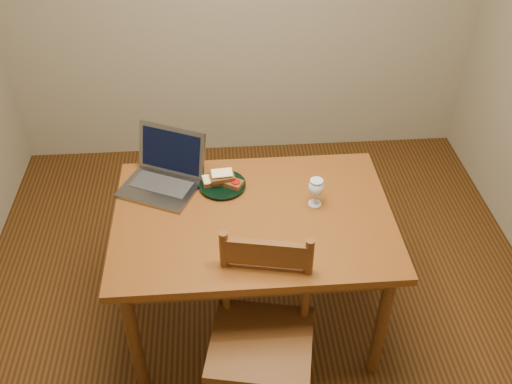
{
  "coord_description": "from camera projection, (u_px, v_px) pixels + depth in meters",
  "views": [
    {
      "loc": [
        -0.18,
        -2.01,
        2.5
      ],
      "look_at": [
        -0.02,
        0.07,
        0.8
      ],
      "focal_mm": 40.0,
      "sensor_mm": 36.0,
      "label": 1
    }
  ],
  "objects": [
    {
      "name": "floor",
      "position": [
        260.0,
        312.0,
        3.15
      ],
      "size": [
        3.2,
        3.2,
        0.02
      ],
      "primitive_type": "cube",
      "color": "black",
      "rests_on": "ground"
    },
    {
      "name": "milk_glass",
      "position": [
        316.0,
        192.0,
        2.67
      ],
      "size": [
        0.08,
        0.08,
        0.15
      ],
      "primitive_type": null,
      "color": "white",
      "rests_on": "table"
    },
    {
      "name": "laptop",
      "position": [
        165.0,
        171.0,
        2.8
      ],
      "size": [
        0.46,
        0.45,
        0.26
      ],
      "rotation": [
        0.0,
        0.0,
        -0.44
      ],
      "color": "slate",
      "rests_on": "table"
    },
    {
      "name": "sandwich_cheese",
      "position": [
        214.0,
        180.0,
        2.8
      ],
      "size": [
        0.13,
        0.09,
        0.04
      ],
      "primitive_type": null,
      "rotation": [
        0.0,
        0.0,
        0.16
      ],
      "color": "#381E0C",
      "rests_on": "plate"
    },
    {
      "name": "chair",
      "position": [
        262.0,
        330.0,
        2.43
      ],
      "size": [
        0.51,
        0.49,
        0.47
      ],
      "rotation": [
        0.0,
        0.0,
        -0.2
      ],
      "color": "#41230D",
      "rests_on": "floor"
    },
    {
      "name": "table",
      "position": [
        253.0,
        228.0,
        2.71
      ],
      "size": [
        1.3,
        0.9,
        0.74
      ],
      "color": "#47270B",
      "rests_on": "floor"
    },
    {
      "name": "plate",
      "position": [
        222.0,
        185.0,
        2.81
      ],
      "size": [
        0.23,
        0.23,
        0.02
      ],
      "primitive_type": "cylinder",
      "color": "black",
      "rests_on": "table"
    },
    {
      "name": "sandwich_top",
      "position": [
        222.0,
        176.0,
        2.78
      ],
      "size": [
        0.13,
        0.09,
        0.04
      ],
      "primitive_type": null,
      "rotation": [
        0.0,
        0.0,
        0.17
      ],
      "color": "#381E0C",
      "rests_on": "plate"
    },
    {
      "name": "sandwich_tomato",
      "position": [
        231.0,
        182.0,
        2.79
      ],
      "size": [
        0.13,
        0.11,
        0.03
      ],
      "primitive_type": null,
      "rotation": [
        0.0,
        0.0,
        -0.55
      ],
      "color": "#381E0C",
      "rests_on": "plate"
    }
  ]
}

